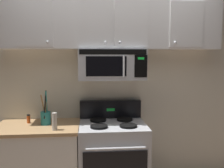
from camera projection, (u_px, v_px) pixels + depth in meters
name	position (u px, v px, depth m)	size (l,w,h in m)	color
back_wall	(110.00, 81.00, 3.19)	(5.20, 0.10, 2.70)	silver
stove_range	(113.00, 160.00, 2.92)	(0.76, 0.69, 1.12)	#B7BABF
over_range_microwave	(112.00, 64.00, 2.91)	(0.76, 0.43, 0.35)	#B7BABF
upper_cabinets	(111.00, 25.00, 2.90)	(2.50, 0.36, 0.55)	silver
counter_segment	(39.00, 164.00, 2.86)	(0.93, 0.65, 0.90)	white
utensil_crock_teal	(46.00, 117.00, 2.83)	(0.11, 0.12, 0.39)	teal
salt_shaker	(54.00, 117.00, 2.98)	(0.04, 0.04, 0.09)	white
pepper_mill	(55.00, 121.00, 2.62)	(0.05, 0.05, 0.18)	#B7B2A8
spice_jar	(29.00, 119.00, 2.90)	(0.04, 0.04, 0.10)	#C64C19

